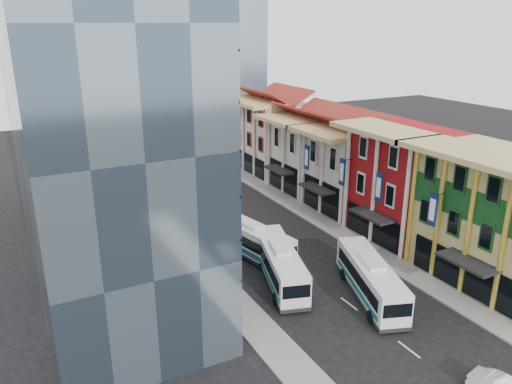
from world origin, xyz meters
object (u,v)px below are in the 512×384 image
bus_left_near (280,264)px  bus_right (371,279)px  shophouse_tan (502,221)px  office_tower (99,124)px  bus_left_far (250,239)px

bus_left_near → bus_right: (5.47, -5.97, -0.02)m
shophouse_tan → bus_left_near: 19.92m
office_tower → bus_right: office_tower is taller
shophouse_tan → office_tower: office_tower is taller
shophouse_tan → office_tower: (-31.00, 14.00, 9.00)m
bus_right → shophouse_tan: bearing=5.0°
shophouse_tan → bus_left_far: size_ratio=1.24×
bus_left_near → bus_right: bus_left_near is taller
bus_left_far → bus_right: size_ratio=1.00×
bus_left_near → bus_left_far: 6.17m
bus_left_near → bus_left_far: bearing=106.0°
bus_right → bus_left_near: bearing=152.0°
shophouse_tan → bus_left_near: (-17.26, 9.03, -4.18)m
office_tower → bus_right: size_ratio=2.67×
shophouse_tan → bus_right: (-11.79, 3.06, -4.20)m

